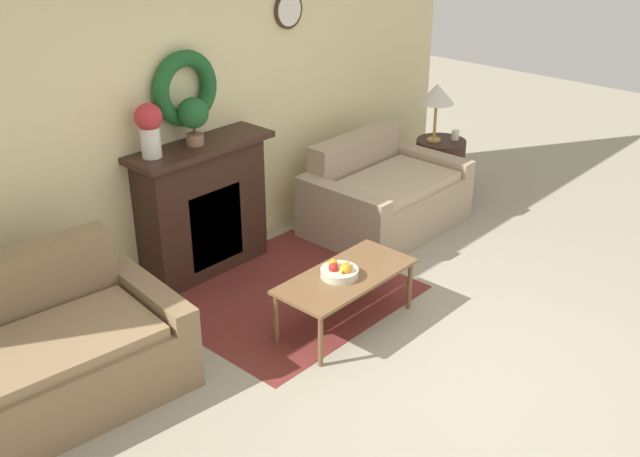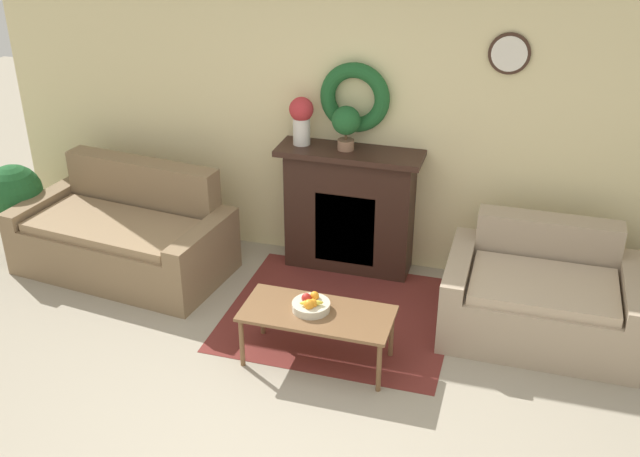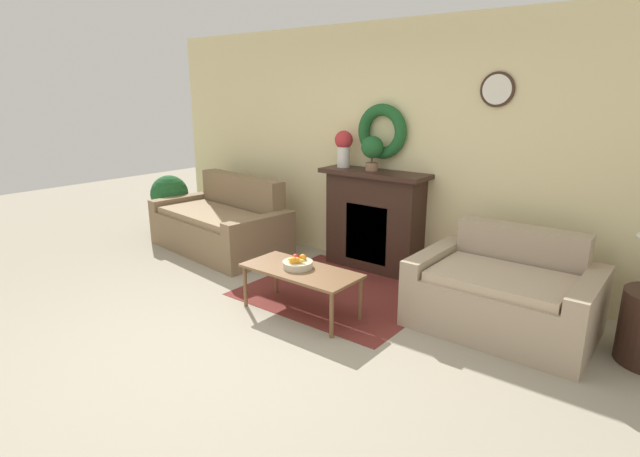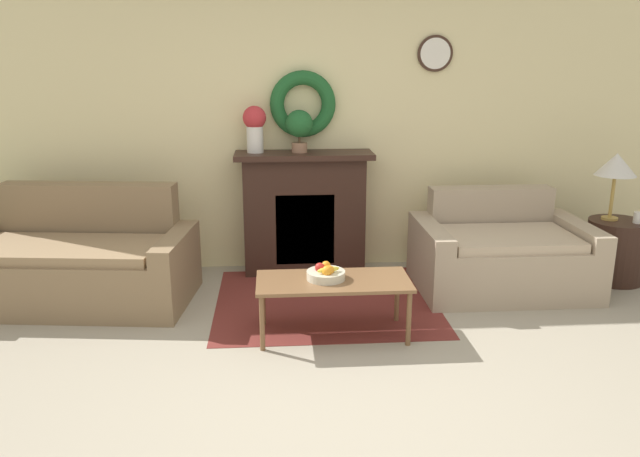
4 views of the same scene
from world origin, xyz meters
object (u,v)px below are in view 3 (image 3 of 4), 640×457
vase_on_mantel_left (344,146)px  potted_plant_floor_by_couch (170,196)px  loveseat_right (504,294)px  fruit_bowl (297,263)px  fireplace (374,220)px  potted_plant_on_mantel (372,149)px  coffee_table (301,273)px  couch_left (222,225)px

vase_on_mantel_left → potted_plant_floor_by_couch: 2.79m
loveseat_right → fruit_bowl: bearing=-152.2°
fireplace → potted_plant_on_mantel: bearing=-159.7°
fruit_bowl → potted_plant_floor_by_couch: 3.25m
coffee_table → potted_plant_floor_by_couch: potted_plant_floor_by_couch is taller
fireplace → loveseat_right: size_ratio=0.86×
coffee_table → vase_on_mantel_left: size_ratio=2.65×
couch_left → loveseat_right: bearing=7.1°
loveseat_right → potted_plant_on_mantel: (-1.72, 0.56, 1.06)m
potted_plant_on_mantel → coffee_table: bearing=-83.0°
loveseat_right → fruit_bowl: 1.81m
fruit_bowl → potted_plant_on_mantel: bearing=95.0°
fireplace → vase_on_mantel_left: bearing=179.3°
fruit_bowl → potted_plant_floor_by_couch: bearing=164.4°
coffee_table → fruit_bowl: bearing=163.2°
fireplace → loveseat_right: (1.68, -0.58, -0.27)m
coffee_table → vase_on_mantel_left: bearing=111.6°
couch_left → coffee_table: bearing=-15.6°
fireplace → potted_plant_floor_by_couch: bearing=-169.8°
fireplace → fruit_bowl: bearing=-86.7°
loveseat_right → coffee_table: bearing=-151.0°
vase_on_mantel_left → couch_left: bearing=-157.6°
vase_on_mantel_left → potted_plant_on_mantel: 0.40m
coffee_table → vase_on_mantel_left: (-0.57, 1.44, 0.98)m
couch_left → fruit_bowl: couch_left is taller
fireplace → coffee_table: 1.45m
coffee_table → potted_plant_floor_by_couch: 3.30m
couch_left → potted_plant_on_mantel: (1.86, 0.58, 1.04)m
vase_on_mantel_left → potted_plant_on_mantel: size_ratio=1.09×
fruit_bowl → couch_left: bearing=157.5°
couch_left → coffee_table: couch_left is taller
couch_left → fruit_bowl: size_ratio=7.01×
potted_plant_floor_by_couch → loveseat_right: bearing=-0.4°
loveseat_right → coffee_table: 1.77m
coffee_table → vase_on_mantel_left: vase_on_mantel_left is taller
potted_plant_floor_by_couch → couch_left: bearing=-2.5°
fireplace → coffee_table: bearing=-84.6°
coffee_table → couch_left: bearing=157.6°
loveseat_right → fruit_bowl: size_ratio=5.23×
vase_on_mantel_left → fruit_bowl: bearing=-70.0°
fireplace → potted_plant_floor_by_couch: fireplace is taller
loveseat_right → potted_plant_on_mantel: size_ratio=3.84×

